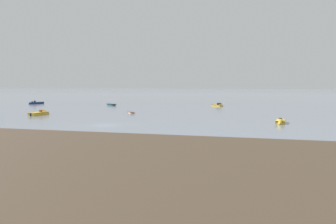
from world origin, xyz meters
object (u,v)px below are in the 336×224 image
(rowboat_moored_0, at_px, (112,105))
(rowboat_moored_1, at_px, (131,113))
(motorboat_moored_1, at_px, (280,122))
(motorboat_moored_5, at_px, (219,106))
(motorboat_moored_0, at_px, (34,103))
(motorboat_moored_2, at_px, (41,114))

(rowboat_moored_0, bearing_deg, rowboat_moored_1, 156.84)
(motorboat_moored_1, xyz_separation_m, rowboat_moored_1, (-31.29, 11.05, -0.07))
(motorboat_moored_1, bearing_deg, motorboat_moored_5, -150.98)
(motorboat_moored_0, xyz_separation_m, motorboat_moored_5, (62.03, 3.51, -0.01))
(motorboat_moored_0, height_order, rowboat_moored_0, motorboat_moored_0)
(motorboat_moored_2, bearing_deg, rowboat_moored_1, -58.73)
(rowboat_moored_0, relative_size, rowboat_moored_1, 1.52)
(motorboat_moored_0, relative_size, motorboat_moored_5, 1.35)
(motorboat_moored_1, xyz_separation_m, rowboat_moored_0, (-45.91, 33.36, -0.01))
(motorboat_moored_0, height_order, motorboat_moored_2, motorboat_moored_0)
(motorboat_moored_0, relative_size, rowboat_moored_0, 1.23)
(motorboat_moored_2, xyz_separation_m, motorboat_moored_5, (37.29, 33.72, -0.00))
(motorboat_moored_0, xyz_separation_m, rowboat_moored_1, (43.09, -22.75, -0.12))
(rowboat_moored_1, bearing_deg, motorboat_moored_2, -108.90)
(motorboat_moored_1, bearing_deg, motorboat_moored_0, -103.73)
(rowboat_moored_0, xyz_separation_m, motorboat_moored_2, (-3.73, -29.76, 0.05))
(motorboat_moored_0, height_order, motorboat_moored_1, motorboat_moored_0)
(motorboat_moored_2, relative_size, rowboat_moored_1, 1.75)
(motorboat_moored_1, xyz_separation_m, motorboat_moored_5, (-12.35, 37.32, 0.03))
(motorboat_moored_1, distance_m, rowboat_moored_0, 56.75)
(motorboat_moored_1, height_order, motorboat_moored_2, motorboat_moored_2)
(rowboat_moored_1, bearing_deg, motorboat_moored_1, 29.54)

